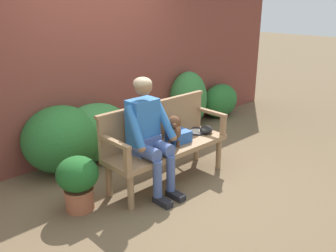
{
  "coord_description": "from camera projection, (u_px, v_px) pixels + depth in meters",
  "views": [
    {
      "loc": [
        -2.77,
        -2.91,
        2.13
      ],
      "look_at": [
        0.0,
        0.0,
        0.72
      ],
      "focal_mm": 38.71,
      "sensor_mm": 36.0,
      "label": 1
    }
  ],
  "objects": [
    {
      "name": "brick_garden_fence",
      "position": [
        93.0,
        69.0,
        5.17
      ],
      "size": [
        8.0,
        0.3,
        2.38
      ],
      "primitive_type": "cube",
      "color": "brown",
      "rests_on": "ground"
    },
    {
      "name": "baseball_glove",
      "position": [
        206.0,
        130.0,
        4.74
      ],
      "size": [
        0.27,
        0.25,
        0.09
      ],
      "primitive_type": "ellipsoid",
      "rotation": [
        0.0,
        0.0,
        0.47
      ],
      "color": "black",
      "rests_on": "garden_bench"
    },
    {
      "name": "ground_plane",
      "position": [
        168.0,
        181.0,
        4.49
      ],
      "size": [
        40.0,
        40.0,
        0.0
      ],
      "primitive_type": "plane",
      "color": "brown"
    },
    {
      "name": "bench_armrest_left_end",
      "position": [
        120.0,
        150.0,
        3.71
      ],
      "size": [
        0.06,
        0.52,
        0.28
      ],
      "color": "#93704C",
      "rests_on": "garden_bench"
    },
    {
      "name": "potted_plant",
      "position": [
        78.0,
        180.0,
        3.78
      ],
      "size": [
        0.44,
        0.44,
        0.6
      ],
      "color": "#A85B3D",
      "rests_on": "ground"
    },
    {
      "name": "tennis_racket",
      "position": [
        196.0,
        131.0,
        4.81
      ],
      "size": [
        0.35,
        0.58,
        0.03
      ],
      "color": "black",
      "rests_on": "garden_bench"
    },
    {
      "name": "hedge_bush_mid_right",
      "position": [
        61.0,
        139.0,
        4.65
      ],
      "size": [
        1.0,
        0.93,
        0.87
      ],
      "primitive_type": "ellipsoid",
      "color": "#286B2D",
      "rests_on": "ground"
    },
    {
      "name": "bench_backrest",
      "position": [
        155.0,
        121.0,
        4.41
      ],
      "size": [
        1.66,
        0.06,
        0.5
      ],
      "color": "#93704C",
      "rests_on": "garden_bench"
    },
    {
      "name": "hedge_bush_far_right",
      "position": [
        95.0,
        133.0,
        4.97
      ],
      "size": [
        1.09,
        0.73,
        0.81
      ],
      "primitive_type": "ellipsoid",
      "color": "#337538",
      "rests_on": "ground"
    },
    {
      "name": "hedge_bush_far_left",
      "position": [
        220.0,
        101.0,
        6.86
      ],
      "size": [
        0.82,
        0.5,
        0.63
      ],
      "primitive_type": "ellipsoid",
      "color": "#286B2D",
      "rests_on": "ground"
    },
    {
      "name": "garden_bench",
      "position": [
        168.0,
        150.0,
        4.36
      ],
      "size": [
        1.62,
        0.52,
        0.47
      ],
      "color": "#93704C",
      "rests_on": "ground"
    },
    {
      "name": "person_seated",
      "position": [
        148.0,
        131.0,
        4.03
      ],
      "size": [
        0.56,
        0.66,
        1.34
      ],
      "color": "black",
      "rests_on": "ground"
    },
    {
      "name": "sports_bag",
      "position": [
        179.0,
        137.0,
        4.43
      ],
      "size": [
        0.3,
        0.22,
        0.14
      ],
      "primitive_type": "cube",
      "rotation": [
        0.0,
        0.0,
        -0.08
      ],
      "color": "#2856A3",
      "rests_on": "garden_bench"
    },
    {
      "name": "hedge_bush_mid_left",
      "position": [
        188.0,
        100.0,
        6.26
      ],
      "size": [
        0.71,
        0.59,
        0.98
      ],
      "primitive_type": "ellipsoid",
      "color": "#337538",
      "rests_on": "ground"
    },
    {
      "name": "dog_on_bench",
      "position": [
        173.0,
        130.0,
        4.28
      ],
      "size": [
        0.34,
        0.37,
        0.4
      ],
      "color": "brown",
      "rests_on": "garden_bench"
    },
    {
      "name": "bench_armrest_right_end",
      "position": [
        216.0,
        118.0,
        4.71
      ],
      "size": [
        0.06,
        0.52,
        0.28
      ],
      "color": "#93704C",
      "rests_on": "garden_bench"
    }
  ]
}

